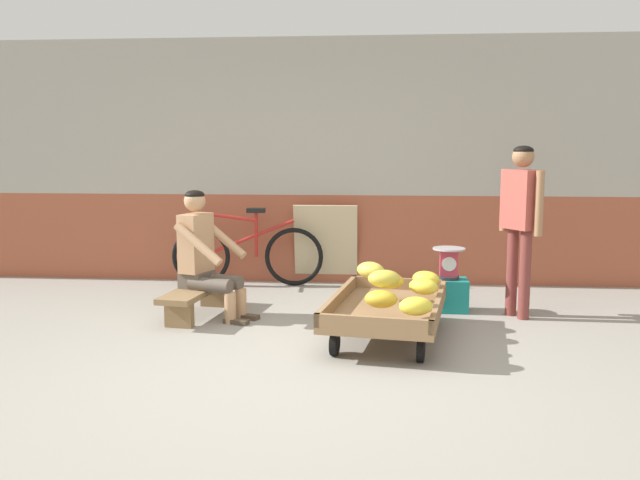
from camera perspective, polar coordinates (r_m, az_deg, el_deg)
ground_plane at (r=4.65m, az=-2.74°, el=-11.27°), size 80.00×80.00×0.00m
back_wall at (r=7.62m, az=0.48°, el=6.62°), size 16.00×0.30×2.69m
banana_cart at (r=5.41m, az=5.68°, el=-5.87°), size 1.05×1.55×0.36m
banana_pile at (r=5.26m, az=6.66°, el=-3.80°), size 0.76×1.24×0.26m
low_bench at (r=6.21m, az=-10.31°, el=-4.54°), size 0.45×1.13×0.27m
vendor_seated at (r=6.09m, az=-9.71°, el=-1.24°), size 0.73×0.60×1.14m
plastic_crate at (r=6.43m, az=10.72°, el=-4.56°), size 0.36×0.28×0.30m
weighing_scale at (r=6.37m, az=10.79°, el=-1.90°), size 0.30×0.30×0.29m
bicycle_near_left at (r=7.43m, az=-6.17°, el=-1.16°), size 1.66×0.48×0.86m
sign_board at (r=7.49m, az=0.48°, el=-0.36°), size 0.70×0.20×0.89m
customer_adult at (r=6.21m, az=16.58°, el=2.30°), size 0.34×0.43×1.53m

